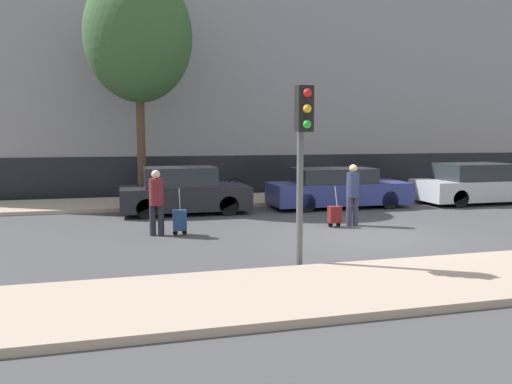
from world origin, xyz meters
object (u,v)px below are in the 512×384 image
at_px(parked_bicycle, 221,188).
at_px(bare_tree_near_crossing, 138,37).
at_px(parked_car_2, 476,185).
at_px(parked_car_1, 337,189).
at_px(pedestrian_right, 353,191).
at_px(trolley_right, 335,215).
at_px(traffic_light, 303,139).
at_px(trolley_left, 180,220).
at_px(parked_car_0, 184,192).
at_px(pedestrian_left, 156,199).

height_order(parked_bicycle, bare_tree_near_crossing, bare_tree_near_crossing).
xyz_separation_m(parked_car_2, bare_tree_near_crossing, (-11.63, 2.12, 4.99)).
xyz_separation_m(parked_car_1, pedestrian_right, (-1.02, -3.29, 0.31)).
bearing_deg(parked_car_1, bare_tree_near_crossing, 163.90).
relative_size(parked_car_2, trolley_right, 4.03).
height_order(parked_car_1, traffic_light, traffic_light).
bearing_deg(bare_tree_near_crossing, trolley_left, -82.26).
height_order(traffic_light, bare_tree_near_crossing, bare_tree_near_crossing).
relative_size(parked_car_0, parked_car_1, 0.84).
height_order(parked_car_0, bare_tree_near_crossing, bare_tree_near_crossing).
xyz_separation_m(trolley_right, traffic_light, (-2.28, -3.74, 2.02)).
bearing_deg(bare_tree_near_crossing, parked_bicycle, 15.74).
bearing_deg(pedestrian_left, parked_car_1, -143.32).
distance_m(parked_car_0, trolley_right, 4.92).
bearing_deg(bare_tree_near_crossing, trolley_right, -47.29).
bearing_deg(pedestrian_right, traffic_light, -134.42).
bearing_deg(trolley_right, traffic_light, -121.37).
bearing_deg(parked_car_1, trolley_left, -148.95).
relative_size(pedestrian_left, traffic_light, 0.49).
distance_m(parked_car_1, parked_car_2, 5.27).
bearing_deg(traffic_light, parked_car_2, 36.87).
bearing_deg(parked_bicycle, bare_tree_near_crossing, -164.26).
xyz_separation_m(parked_car_2, pedestrian_left, (-11.46, -3.05, 0.24)).
bearing_deg(trolley_right, trolley_left, -179.46).
height_order(parked_car_1, trolley_left, parked_car_1).
relative_size(parked_car_2, bare_tree_near_crossing, 0.57).
xyz_separation_m(parked_car_1, trolley_right, (-1.56, -3.37, -0.29)).
bearing_deg(parked_bicycle, parked_car_1, -37.26).
relative_size(pedestrian_left, parked_bicycle, 0.90).
relative_size(parked_car_2, pedestrian_left, 2.77).
bearing_deg(parked_bicycle, traffic_light, -92.11).
bearing_deg(trolley_left, pedestrian_left, 171.46).
relative_size(trolley_left, parked_bicycle, 0.65).
bearing_deg(bare_tree_near_crossing, pedestrian_left, -88.13).
xyz_separation_m(parked_car_0, parked_car_1, (5.17, 0.03, -0.04)).
distance_m(parked_car_0, trolley_left, 3.42).
relative_size(trolley_left, bare_tree_near_crossing, 0.15).
bearing_deg(traffic_light, parked_car_0, 100.63).
bearing_deg(pedestrian_right, parked_car_0, 134.00).
distance_m(parked_car_1, bare_tree_near_crossing, 8.32).
height_order(parked_car_2, trolley_left, parked_car_2).
height_order(pedestrian_right, bare_tree_near_crossing, bare_tree_near_crossing).
xyz_separation_m(traffic_light, parked_bicycle, (0.36, 9.76, -1.87)).
bearing_deg(traffic_light, parked_bicycle, 87.89).
relative_size(trolley_left, trolley_right, 1.05).
bearing_deg(bare_tree_near_crossing, traffic_light, -74.24).
bearing_deg(traffic_light, trolley_left, 116.08).
xyz_separation_m(trolley_right, parked_bicycle, (-1.92, 6.02, 0.16)).
bearing_deg(trolley_right, parked_bicycle, 107.70).
relative_size(trolley_right, parked_bicycle, 0.62).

